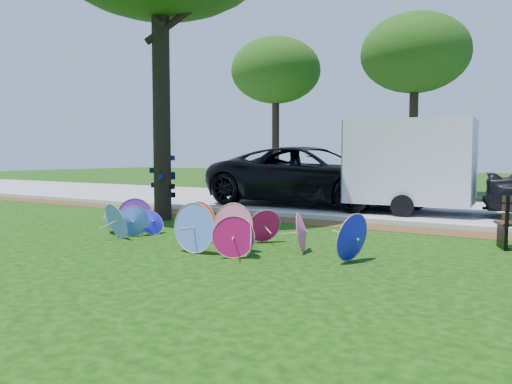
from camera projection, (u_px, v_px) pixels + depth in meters
ground at (171, 249)px, 8.72m from camera, size 90.00×90.00×0.00m
mulch_strip at (292, 221)px, 12.53m from camera, size 90.00×1.00×0.01m
curb at (304, 216)px, 13.11m from camera, size 90.00×0.30×0.12m
street at (360, 205)px, 16.63m from camera, size 90.00×8.00×0.01m
parasol_pile at (204, 225)px, 9.04m from camera, size 6.01×2.08×0.86m
black_van at (312, 176)px, 16.30m from camera, size 6.96×3.27×1.93m
cargo_trailer at (411, 162)px, 14.09m from camera, size 3.47×2.35×2.93m
bg_trees at (468, 48)px, 19.07m from camera, size 24.26×6.13×7.40m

